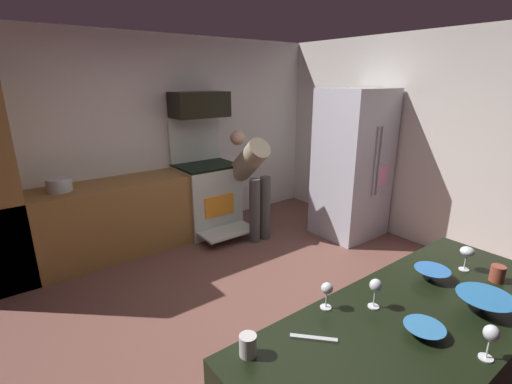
# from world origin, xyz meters

# --- Properties ---
(ground_plane) EXTENTS (5.20, 4.80, 0.02)m
(ground_plane) POSITION_xyz_m (0.00, 0.00, -0.01)
(ground_plane) COLOR brown
(wall_back) EXTENTS (5.20, 0.12, 2.60)m
(wall_back) POSITION_xyz_m (0.00, 2.34, 1.30)
(wall_back) COLOR silver
(wall_back) RESTS_ON ground
(wall_right) EXTENTS (0.12, 4.80, 2.60)m
(wall_right) POSITION_xyz_m (2.54, 0.00, 1.30)
(wall_right) COLOR silver
(wall_right) RESTS_ON ground
(lower_cabinet_run) EXTENTS (2.40, 0.60, 0.90)m
(lower_cabinet_run) POSITION_xyz_m (-0.90, 1.98, 0.45)
(lower_cabinet_run) COLOR olive
(lower_cabinet_run) RESTS_ON ground
(oven_range) EXTENTS (0.76, 1.01, 1.57)m
(oven_range) POSITION_xyz_m (0.53, 1.97, 0.51)
(oven_range) COLOR beige
(oven_range) RESTS_ON ground
(microwave) EXTENTS (0.74, 0.38, 0.33)m
(microwave) POSITION_xyz_m (0.53, 2.06, 1.73)
(microwave) COLOR black
(microwave) RESTS_ON oven_range
(refrigerator) EXTENTS (0.84, 0.75, 1.95)m
(refrigerator) POSITION_xyz_m (2.03, 0.70, 0.97)
(refrigerator) COLOR #B5B5C3
(refrigerator) RESTS_ON ground
(person_cook) EXTENTS (0.31, 0.69, 1.40)m
(person_cook) POSITION_xyz_m (0.90, 1.41, 0.85)
(person_cook) COLOR #454545
(person_cook) RESTS_ON ground
(counter_island) EXTENTS (2.08, 0.80, 0.90)m
(counter_island) POSITION_xyz_m (-0.18, -1.50, 0.45)
(counter_island) COLOR black
(counter_island) RESTS_ON ground
(mixing_bowl_large) EXTENTS (0.19, 0.19, 0.04)m
(mixing_bowl_large) POSITION_xyz_m (-0.32, -1.59, 0.92)
(mixing_bowl_large) COLOR teal
(mixing_bowl_large) RESTS_ON counter_island
(mixing_bowl_small) EXTENTS (0.28, 0.28, 0.08)m
(mixing_bowl_small) POSITION_xyz_m (0.11, -1.68, 0.94)
(mixing_bowl_small) COLOR #296EAD
(mixing_bowl_small) RESTS_ON counter_island
(mixing_bowl_prep) EXTENTS (0.20, 0.20, 0.06)m
(mixing_bowl_prep) POSITION_xyz_m (0.19, -1.35, 0.93)
(mixing_bowl_prep) COLOR #2F6DB7
(mixing_bowl_prep) RESTS_ON counter_island
(wine_glass_near) EXTENTS (0.06, 0.06, 0.17)m
(wine_glass_near) POSITION_xyz_m (-0.32, -1.32, 1.02)
(wine_glass_near) COLOR silver
(wine_glass_near) RESTS_ON counter_island
(wine_glass_mid) EXTENTS (0.06, 0.06, 0.17)m
(wine_glass_mid) POSITION_xyz_m (-0.25, -1.83, 1.02)
(wine_glass_mid) COLOR silver
(wine_glass_mid) RESTS_ON counter_island
(wine_glass_far) EXTENTS (0.08, 0.08, 0.16)m
(wine_glass_far) POSITION_xyz_m (0.46, -1.42, 1.02)
(wine_glass_far) COLOR silver
(wine_glass_far) RESTS_ON counter_island
(wine_glass_extra) EXTENTS (0.06, 0.06, 0.15)m
(wine_glass_extra) POSITION_xyz_m (-0.53, -1.17, 1.01)
(wine_glass_extra) COLOR silver
(wine_glass_extra) RESTS_ON counter_island
(mug_coffee) EXTENTS (0.08, 0.08, 0.10)m
(mug_coffee) POSITION_xyz_m (0.48, -1.60, 0.95)
(mug_coffee) COLOR brown
(mug_coffee) RESTS_ON counter_island
(mug_tea) EXTENTS (0.08, 0.08, 0.10)m
(mug_tea) POSITION_xyz_m (-1.06, -1.20, 0.95)
(mug_tea) COLOR silver
(mug_tea) RESTS_ON counter_island
(knife_paring) EXTENTS (0.17, 0.18, 0.01)m
(knife_paring) POSITION_xyz_m (-0.75, -1.30, 0.90)
(knife_paring) COLOR #B7BABF
(knife_paring) RESTS_ON counter_island
(stock_pot) EXTENTS (0.25, 0.25, 0.14)m
(stock_pot) POSITION_xyz_m (-1.25, 1.98, 0.97)
(stock_pot) COLOR silver
(stock_pot) RESTS_ON lower_cabinet_run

